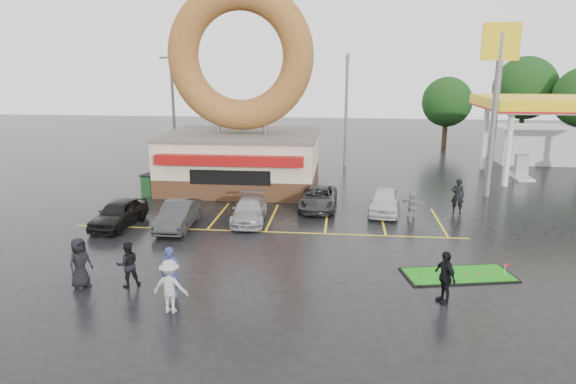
# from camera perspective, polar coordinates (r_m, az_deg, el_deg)

# --- Properties ---
(ground) EXTENTS (120.00, 120.00, 0.00)m
(ground) POSITION_cam_1_polar(r_m,az_deg,el_deg) (22.76, -3.81, -7.13)
(ground) COLOR black
(ground) RESTS_ON ground
(donut_shop) EXTENTS (10.20, 8.70, 13.50)m
(donut_shop) POSITION_cam_1_polar(r_m,az_deg,el_deg) (34.74, -5.20, 7.80)
(donut_shop) COLOR #472B19
(donut_shop) RESTS_ON ground
(gas_station) EXTENTS (12.30, 13.65, 5.90)m
(gas_station) POSITION_cam_1_polar(r_m,az_deg,el_deg) (45.12, 27.36, 6.76)
(gas_station) COLOR silver
(gas_station) RESTS_ON ground
(shell_sign) EXTENTS (2.20, 0.36, 10.60)m
(shell_sign) POSITION_cam_1_polar(r_m,az_deg,el_deg) (34.20, 22.27, 11.64)
(shell_sign) COLOR slate
(shell_sign) RESTS_ON ground
(streetlight_left) EXTENTS (0.40, 2.21, 9.00)m
(streetlight_left) POSITION_cam_1_polar(r_m,az_deg,el_deg) (43.20, -12.66, 9.17)
(streetlight_left) COLOR slate
(streetlight_left) RESTS_ON ground
(streetlight_mid) EXTENTS (0.40, 2.21, 9.00)m
(streetlight_mid) POSITION_cam_1_polar(r_m,az_deg,el_deg) (41.96, 6.49, 9.28)
(streetlight_mid) COLOR slate
(streetlight_mid) RESTS_ON ground
(streetlight_right) EXTENTS (0.40, 2.21, 9.00)m
(streetlight_right) POSITION_cam_1_polar(r_m,az_deg,el_deg) (44.68, 22.24, 8.62)
(streetlight_right) COLOR slate
(streetlight_right) RESTS_ON ground
(tree_far_c) EXTENTS (6.30, 6.30, 9.00)m
(tree_far_c) POSITION_cam_1_polar(r_m,az_deg,el_deg) (57.91, 24.87, 10.43)
(tree_far_c) COLOR #332114
(tree_far_c) RESTS_ON ground
(tree_far_d) EXTENTS (4.90, 4.90, 7.00)m
(tree_far_d) POSITION_cam_1_polar(r_m,az_deg,el_deg) (54.02, 17.24, 9.53)
(tree_far_d) COLOR #332114
(tree_far_d) RESTS_ON ground
(car_black) EXTENTS (2.03, 4.25, 1.40)m
(car_black) POSITION_cam_1_polar(r_m,az_deg,el_deg) (27.96, -18.29, -2.26)
(car_black) COLOR black
(car_black) RESTS_ON ground
(car_dgrey) EXTENTS (1.48, 4.19, 1.38)m
(car_dgrey) POSITION_cam_1_polar(r_m,az_deg,el_deg) (26.90, -12.09, -2.51)
(car_dgrey) COLOR #2A2A2D
(car_dgrey) RESTS_ON ground
(car_silver) EXTENTS (2.05, 4.36, 1.23)m
(car_silver) POSITION_cam_1_polar(r_m,az_deg,el_deg) (27.52, -4.31, -2.02)
(car_silver) COLOR #96969B
(car_silver) RESTS_ON ground
(car_grey) EXTENTS (2.17, 4.54, 1.25)m
(car_grey) POSITION_cam_1_polar(r_m,az_deg,el_deg) (29.91, 3.37, -0.67)
(car_grey) COLOR #2A2B2D
(car_grey) RESTS_ON ground
(car_white) EXTENTS (2.16, 4.27, 1.39)m
(car_white) POSITION_cam_1_polar(r_m,az_deg,el_deg) (29.43, 10.67, -0.99)
(car_white) COLOR silver
(car_white) RESTS_ON ground
(person_blue) EXTENTS (0.75, 0.57, 1.86)m
(person_blue) POSITION_cam_1_polar(r_m,az_deg,el_deg) (19.13, -12.93, -8.71)
(person_blue) COLOR navy
(person_blue) RESTS_ON ground
(person_blackjkt) EXTENTS (1.07, 1.01, 1.76)m
(person_blackjkt) POSITION_cam_1_polar(r_m,az_deg,el_deg) (20.42, -17.37, -7.67)
(person_blackjkt) COLOR black
(person_blackjkt) RESTS_ON ground
(person_hoodie) EXTENTS (1.25, 0.77, 1.87)m
(person_hoodie) POSITION_cam_1_polar(r_m,az_deg,el_deg) (18.01, -12.97, -10.17)
(person_hoodie) COLOR #98989B
(person_hoodie) RESTS_ON ground
(person_bystander) EXTENTS (0.94, 1.11, 1.94)m
(person_bystander) POSITION_cam_1_polar(r_m,az_deg,el_deg) (20.92, -22.12, -7.30)
(person_bystander) COLOR black
(person_bystander) RESTS_ON ground
(person_cameraman) EXTENTS (0.87, 1.20, 1.89)m
(person_cameraman) POSITION_cam_1_polar(r_m,az_deg,el_deg) (19.08, 17.03, -8.99)
(person_cameraman) COLOR black
(person_cameraman) RESTS_ON ground
(person_walker_near) EXTENTS (1.42, 1.17, 1.53)m
(person_walker_near) POSITION_cam_1_polar(r_m,az_deg,el_deg) (28.86, 13.64, -1.31)
(person_walker_near) COLOR gray
(person_walker_near) RESTS_ON ground
(person_walker_far) EXTENTS (0.79, 0.58, 1.98)m
(person_walker_far) POSITION_cam_1_polar(r_m,az_deg,el_deg) (30.45, 18.33, -0.39)
(person_walker_far) COLOR black
(person_walker_far) RESTS_ON ground
(dumpster) EXTENTS (2.03, 1.59, 1.30)m
(dumpster) POSITION_cam_1_polar(r_m,az_deg,el_deg) (33.84, -14.23, 0.70)
(dumpster) COLOR #19421C
(dumpster) RESTS_ON ground
(putting_green) EXTENTS (4.63, 2.73, 0.54)m
(putting_green) POSITION_cam_1_polar(r_m,az_deg,el_deg) (21.82, 18.38, -8.72)
(putting_green) COLOR black
(putting_green) RESTS_ON ground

